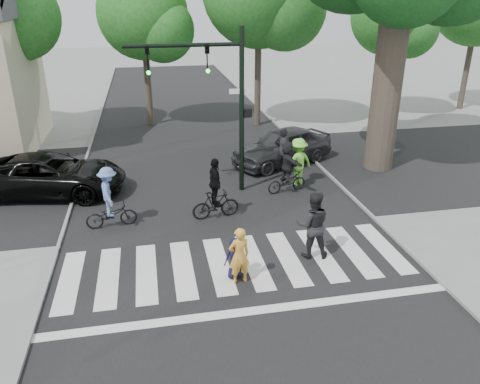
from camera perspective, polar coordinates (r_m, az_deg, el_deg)
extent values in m
plane|color=gray|center=(12.49, 0.45, -11.03)|extent=(120.00, 120.00, 0.00)
cube|color=black|center=(16.79, -3.01, -1.57)|extent=(10.00, 70.00, 0.01)
cube|color=black|center=(19.54, -4.32, 2.04)|extent=(70.00, 10.00, 0.01)
cube|color=gray|center=(16.90, -20.22, -2.73)|extent=(0.10, 70.00, 0.10)
cube|color=gray|center=(18.12, 12.98, -0.09)|extent=(0.10, 70.00, 0.10)
cube|color=silver|center=(13.35, -20.08, -10.11)|extent=(0.55, 3.00, 0.01)
cube|color=silver|center=(13.21, -15.75, -9.88)|extent=(0.55, 3.00, 0.01)
cube|color=silver|center=(13.14, -11.35, -9.59)|extent=(0.55, 3.00, 0.01)
cube|color=silver|center=(13.15, -6.95, -9.24)|extent=(0.55, 3.00, 0.01)
cube|color=silver|center=(13.23, -2.58, -8.85)|extent=(0.55, 3.00, 0.01)
cube|color=silver|center=(13.39, 1.69, -8.41)|extent=(0.55, 3.00, 0.01)
cube|color=silver|center=(13.62, 5.84, -7.94)|extent=(0.55, 3.00, 0.01)
cube|color=silver|center=(13.92, 9.81, -7.45)|extent=(0.55, 3.00, 0.01)
cube|color=silver|center=(14.29, 13.60, -6.95)|extent=(0.55, 3.00, 0.01)
cube|color=silver|center=(14.71, 17.17, -6.44)|extent=(0.55, 3.00, 0.01)
cube|color=silver|center=(11.53, 1.70, -14.28)|extent=(10.00, 0.30, 0.01)
cylinder|color=black|center=(17.12, 0.20, 9.58)|extent=(0.18, 0.18, 6.00)
cylinder|color=black|center=(16.45, -6.96, 17.35)|extent=(4.00, 0.14, 0.14)
imported|color=black|center=(16.58, -4.02, 15.93)|extent=(0.16, 0.20, 1.00)
sphere|color=#19E533|center=(16.52, -3.92, 14.50)|extent=(0.14, 0.14, 0.14)
imported|color=black|center=(16.44, -11.20, 15.51)|extent=(0.16, 0.20, 1.00)
sphere|color=#19E533|center=(16.38, -11.08, 14.07)|extent=(0.14, 0.14, 0.14)
cube|color=black|center=(17.17, 0.93, 9.61)|extent=(0.28, 0.18, 0.30)
cube|color=#FF660C|center=(17.19, 1.30, 9.63)|extent=(0.02, 0.14, 0.20)
cube|color=white|center=(16.95, 0.21, 12.21)|extent=(0.90, 0.04, 0.18)
cylinder|color=brown|center=(20.37, 17.49, 12.17)|extent=(1.20, 1.20, 7.00)
cylinder|color=brown|center=(20.05, 19.65, 20.44)|extent=(1.29, 1.74, 2.93)
cylinder|color=brown|center=(26.98, -26.64, 12.69)|extent=(0.36, 0.36, 6.44)
sphere|color=#23631D|center=(25.61, -25.63, 18.72)|extent=(4.06, 4.06, 4.06)
cylinder|color=brown|center=(27.24, -11.23, 13.81)|extent=(0.36, 0.36, 5.60)
sphere|color=#23631D|center=(26.93, -11.79, 20.53)|extent=(4.80, 4.80, 4.80)
sphere|color=#23631D|center=(26.28, -9.42, 18.88)|extent=(3.36, 3.36, 3.36)
cylinder|color=brown|center=(26.59, 2.20, 15.21)|extent=(0.36, 0.36, 6.72)
sphere|color=#23631D|center=(25.79, 5.59, 21.31)|extent=(4.20, 4.20, 4.20)
cylinder|color=brown|center=(30.25, 17.19, 14.00)|extent=(0.36, 0.36, 5.46)
sphere|color=#23631D|center=(29.97, 17.92, 19.88)|extent=(4.60, 4.60, 4.60)
sphere|color=#23631D|center=(29.86, 20.01, 18.10)|extent=(3.22, 3.22, 3.22)
cylinder|color=brown|center=(33.91, 26.06, 14.23)|extent=(0.36, 0.36, 6.16)
sphere|color=#23631D|center=(33.68, 27.16, 20.09)|extent=(5.40, 5.40, 5.40)
imported|color=gold|center=(12.11, -0.10, -7.77)|extent=(0.64, 0.48, 1.59)
imported|color=black|center=(12.41, -0.63, -8.08)|extent=(0.62, 0.46, 1.16)
imported|color=black|center=(13.34, 8.85, -3.97)|extent=(1.10, 0.93, 2.00)
imported|color=black|center=(15.63, -15.41, -2.70)|extent=(1.66, 0.74, 0.84)
imported|color=#5F7AB4|center=(15.31, -15.73, 0.03)|extent=(0.72, 1.11, 1.62)
imported|color=black|center=(15.66, -2.99, -1.54)|extent=(1.66, 0.66, 0.97)
imported|color=black|center=(15.35, -3.05, 1.13)|extent=(0.53, 1.02, 1.67)
imported|color=black|center=(17.80, 5.72, 1.25)|extent=(1.66, 0.86, 0.83)
imported|color=black|center=(17.52, 5.82, 3.66)|extent=(0.76, 1.54, 1.59)
imported|color=black|center=(18.80, -22.14, 1.94)|extent=(5.83, 3.45, 1.52)
imported|color=#323237|center=(20.73, 5.18, 5.59)|extent=(5.05, 3.67, 1.60)
imported|color=#7EEC41|center=(18.40, 7.09, 3.68)|extent=(1.37, 1.04, 1.88)
imported|color=black|center=(19.68, 5.23, 5.13)|extent=(0.83, 0.70, 1.92)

